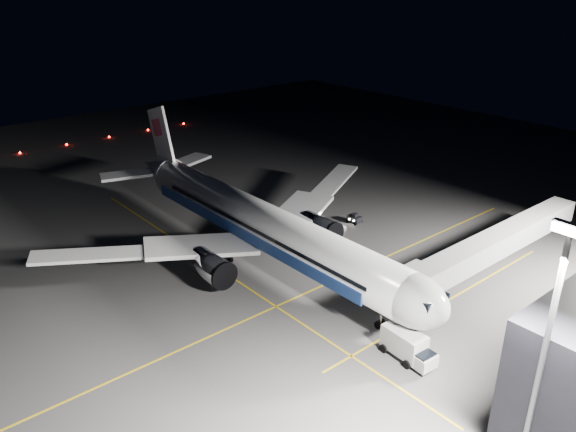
# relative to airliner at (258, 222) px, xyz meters

# --- Properties ---
(ground) EXTENTS (200.00, 200.00, 0.00)m
(ground) POSITION_rel_airliner_xyz_m (1.08, 0.00, -5.16)
(ground) COLOR #4C4C4F
(ground) RESTS_ON ground
(guide_line_main) EXTENTS (0.25, 80.00, 0.01)m
(guide_line_main) POSITION_rel_airliner_xyz_m (11.08, 0.00, -5.16)
(guide_line_main) COLOR gold
(guide_line_main) RESTS_ON ground
(guide_line_cross) EXTENTS (70.00, 0.25, 0.01)m
(guide_line_cross) POSITION_rel_airliner_xyz_m (1.08, -6.00, -5.16)
(guide_line_cross) COLOR gold
(guide_line_cross) RESTS_ON ground
(guide_line_side) EXTENTS (0.25, 40.00, 0.01)m
(guide_line_side) POSITION_rel_airliner_xyz_m (23.08, 10.00, -5.16)
(guide_line_side) COLOR gold
(guide_line_side) RESTS_ON ground
(airliner) EXTENTS (61.48, 54.22, 16.64)m
(airliner) POSITION_rel_airliner_xyz_m (0.00, 0.00, 0.00)
(airliner) COLOR silver
(airliner) RESTS_ON ground
(jet_bridge) EXTENTS (3.60, 34.40, 6.30)m
(jet_bridge) POSITION_rel_airliner_xyz_m (23.08, 18.06, -0.58)
(jet_bridge) COLOR #B2B2B7
(jet_bridge) RESTS_ON ground
(floodlight_mast_south) EXTENTS (2.40, 0.67, 20.70)m
(floodlight_mast_south) POSITION_rel_airliner_xyz_m (41.08, -6.01, 7.21)
(floodlight_mast_south) COLOR #59595E
(floodlight_mast_south) RESTS_ON ground
(taxiway_lights) EXTENTS (0.44, 60.44, 0.44)m
(taxiway_lights) POSITION_rel_airliner_xyz_m (-70.92, 0.00, -4.94)
(taxiway_lights) COLOR #FF140A
(taxiway_lights) RESTS_ON ground
(service_truck) EXTENTS (5.96, 2.91, 2.97)m
(service_truck) POSITION_rel_airliner_xyz_m (26.90, -2.04, -3.58)
(service_truck) COLOR silver
(service_truck) RESTS_ON ground
(baggage_tug) EXTENTS (2.17, 1.78, 1.50)m
(baggage_tug) POSITION_rel_airliner_xyz_m (0.30, 18.28, -4.47)
(baggage_tug) COLOR black
(baggage_tug) RESTS_ON ground
(safety_cone_a) EXTENTS (0.45, 0.45, 0.68)m
(safety_cone_a) POSITION_rel_airliner_xyz_m (-2.92, 4.00, -4.82)
(safety_cone_a) COLOR orange
(safety_cone_a) RESTS_ON ground
(safety_cone_b) EXTENTS (0.35, 0.35, 0.52)m
(safety_cone_b) POSITION_rel_airliner_xyz_m (0.52, 8.57, -4.90)
(safety_cone_b) COLOR orange
(safety_cone_b) RESTS_ON ground
(safety_cone_c) EXTENTS (0.36, 0.36, 0.54)m
(safety_cone_c) POSITION_rel_airliner_xyz_m (-5.09, 10.93, -4.90)
(safety_cone_c) COLOR orange
(safety_cone_c) RESTS_ON ground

